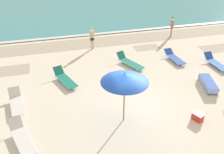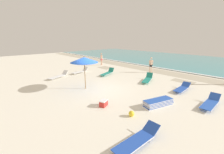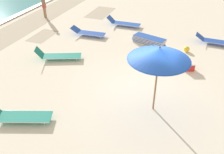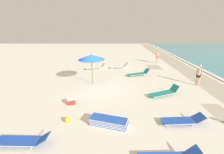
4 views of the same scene
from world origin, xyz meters
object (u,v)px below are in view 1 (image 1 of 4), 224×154
object	(u,v)px
sun_lounger_mid_beach_pair_b	(16,103)
sun_lounger_mid_beach_solo	(216,63)
beachgoer_strolling_adult	(92,36)
cooler_box	(198,117)
sun_lounger_mid_beach_pair_a	(22,138)
sun_lounger_near_water_left	(130,62)
beachgoer_wading_adult	(172,25)
beach_umbrella	(125,78)
sun_lounger_beside_umbrella	(174,57)
sun_lounger_under_umbrella	(65,79)
lounger_stack	(208,84)

from	to	relation	value
sun_lounger_mid_beach_pair_b	sun_lounger_mid_beach_solo	bearing A→B (deg)	-3.23
beachgoer_strolling_adult	cooler_box	xyz separation A→B (m)	(3.13, -9.54, -0.81)
sun_lounger_mid_beach_pair_a	sun_lounger_near_water_left	bearing A→B (deg)	21.43
beachgoer_wading_adult	beach_umbrella	bearing A→B (deg)	170.58
sun_lounger_beside_umbrella	beachgoer_strolling_adult	xyz separation A→B (m)	(-5.10, 3.43, 0.79)
sun_lounger_mid_beach_pair_a	sun_lounger_under_umbrella	bearing A→B (deg)	44.74
sun_lounger_mid_beach_pair_b	beach_umbrella	bearing A→B (deg)	-35.63
lounger_stack	sun_lounger_under_umbrella	distance (m)	8.28
sun_lounger_mid_beach_solo	beachgoer_strolling_adult	size ratio (longest dim) A/B	1.25
beach_umbrella	sun_lounger_under_umbrella	distance (m)	5.26
sun_lounger_beside_umbrella	sun_lounger_under_umbrella	bearing A→B (deg)	-176.71
beach_umbrella	sun_lounger_mid_beach_pair_a	bearing A→B (deg)	-176.98
sun_lounger_under_umbrella	cooler_box	size ratio (longest dim) A/B	3.79
beachgoer_wading_adult	cooler_box	bearing A→B (deg)	-172.48
lounger_stack	sun_lounger_near_water_left	distance (m)	5.13
sun_lounger_beside_umbrella	cooler_box	size ratio (longest dim) A/B	3.56
sun_lounger_beside_umbrella	beachgoer_strolling_adult	size ratio (longest dim) A/B	1.20
sun_lounger_mid_beach_pair_b	sun_lounger_mid_beach_pair_a	bearing A→B (deg)	-91.33
beach_umbrella	sun_lounger_mid_beach_solo	world-z (taller)	beach_umbrella
sun_lounger_under_umbrella	sun_lounger_near_water_left	size ratio (longest dim) A/B	0.99
sun_lounger_under_umbrella	sun_lounger_mid_beach_pair_a	distance (m)	5.02
sun_lounger_near_water_left	beachgoer_strolling_adult	xyz separation A→B (m)	(-1.87, 3.29, 0.78)
sun_lounger_under_umbrella	beachgoer_strolling_adult	size ratio (longest dim) A/B	1.28
lounger_stack	sun_lounger_mid_beach_pair_b	world-z (taller)	sun_lounger_mid_beach_pair_b
beach_umbrella	sun_lounger_near_water_left	bearing A→B (deg)	68.55
sun_lounger_beside_umbrella	sun_lounger_mid_beach_pair_a	size ratio (longest dim) A/B	0.92
beach_umbrella	sun_lounger_mid_beach_solo	bearing A→B (deg)	26.16
beach_umbrella	sun_lounger_mid_beach_pair_a	world-z (taller)	beach_umbrella
sun_lounger_mid_beach_pair_a	sun_lounger_mid_beach_pair_b	xyz separation A→B (m)	(-0.37, 2.70, 0.01)
sun_lounger_under_umbrella	sun_lounger_mid_beach_solo	size ratio (longest dim) A/B	1.03
lounger_stack	sun_lounger_mid_beach_pair_a	distance (m)	10.22
sun_lounger_beside_umbrella	sun_lounger_mid_beach_pair_b	xyz separation A→B (m)	(-10.25, -2.74, 0.02)
beach_umbrella	sun_lounger_near_water_left	world-z (taller)	beach_umbrella
cooler_box	sun_lounger_mid_beach_solo	bearing A→B (deg)	-64.37
sun_lounger_near_water_left	beachgoer_strolling_adult	bearing A→B (deg)	96.48
beach_umbrella	lounger_stack	xyz separation A→B (m)	(5.52, 1.52, -2.08)
beach_umbrella	sun_lounger_under_umbrella	size ratio (longest dim) A/B	1.14
beach_umbrella	beachgoer_strolling_adult	bearing A→B (deg)	88.49
sun_lounger_mid_beach_solo	sun_lounger_mid_beach_pair_a	xyz separation A→B (m)	(-12.16, -3.98, 0.00)
lounger_stack	beachgoer_strolling_adult	bearing A→B (deg)	142.73
beach_umbrella	sun_lounger_mid_beach_pair_a	size ratio (longest dim) A/B	1.12
sun_lounger_under_umbrella	sun_lounger_mid_beach_solo	bearing A→B (deg)	-23.00
sun_lounger_mid_beach_solo	sun_lounger_mid_beach_pair_b	xyz separation A→B (m)	(-12.52, -1.28, 0.01)
sun_lounger_under_umbrella	cooler_box	xyz separation A→B (m)	(5.66, -5.15, -0.03)
beachgoer_wading_adult	sun_lounger_near_water_left	bearing A→B (deg)	156.73
sun_lounger_beside_umbrella	cooler_box	xyz separation A→B (m)	(-1.97, -6.11, -0.02)
beach_umbrella	sun_lounger_under_umbrella	bearing A→B (deg)	118.37
beach_umbrella	sun_lounger_beside_umbrella	size ratio (longest dim) A/B	1.21
sun_lounger_mid_beach_pair_b	beachgoer_strolling_adult	distance (m)	8.07
sun_lounger_near_water_left	lounger_stack	bearing A→B (deg)	-71.39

